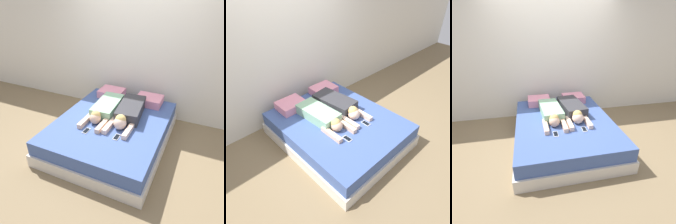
{
  "view_description": "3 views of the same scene",
  "coord_description": "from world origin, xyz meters",
  "views": [
    {
      "loc": [
        1.21,
        -2.63,
        2.24
      ],
      "look_at": [
        0.0,
        0.0,
        0.56
      ],
      "focal_mm": 35.0,
      "sensor_mm": 36.0,
      "label": 1
    },
    {
      "loc": [
        -1.91,
        -2.01,
        2.6
      ],
      "look_at": [
        0.0,
        0.0,
        0.56
      ],
      "focal_mm": 35.0,
      "sensor_mm": 36.0,
      "label": 2
    },
    {
      "loc": [
        -0.54,
        -2.61,
        1.87
      ],
      "look_at": [
        0.0,
        0.0,
        0.56
      ],
      "focal_mm": 28.0,
      "sensor_mm": 36.0,
      "label": 3
    }
  ],
  "objects": [
    {
      "name": "cell_phone_left",
      "position": [
        -0.22,
        -0.42,
        0.42
      ],
      "size": [
        0.07,
        0.14,
        0.01
      ],
      "color": "silver",
      "rests_on": "bed"
    },
    {
      "name": "cell_phone_right",
      "position": [
        0.25,
        -0.38,
        0.42
      ],
      "size": [
        0.07,
        0.14,
        0.01
      ],
      "color": "silver",
      "rests_on": "bed"
    },
    {
      "name": "ground_plane",
      "position": [
        0.0,
        0.0,
        0.0
      ],
      "size": [
        12.0,
        12.0,
        0.0
      ],
      "primitive_type": "plane",
      "color": "#7F6B4C"
    },
    {
      "name": "wall_back",
      "position": [
        0.0,
        1.18,
        1.3
      ],
      "size": [
        12.0,
        0.06,
        2.6
      ],
      "color": "silver",
      "rests_on": "ground_plane"
    },
    {
      "name": "person_left",
      "position": [
        -0.2,
        0.16,
        0.5
      ],
      "size": [
        0.39,
        1.06,
        0.2
      ],
      "color": "#8CBF99",
      "rests_on": "bed"
    },
    {
      "name": "pillow_head_right",
      "position": [
        0.37,
        0.78,
        0.48
      ],
      "size": [
        0.44,
        0.37,
        0.14
      ],
      "color": "pink",
      "rests_on": "bed"
    },
    {
      "name": "pillow_head_left",
      "position": [
        -0.37,
        0.78,
        0.48
      ],
      "size": [
        0.44,
        0.37,
        0.14
      ],
      "color": "pink",
      "rests_on": "bed"
    },
    {
      "name": "bed",
      "position": [
        0.0,
        0.0,
        0.2
      ],
      "size": [
        1.69,
        2.05,
        0.41
      ],
      "color": "beige",
      "rests_on": "ground_plane"
    },
    {
      "name": "person_right",
      "position": [
        0.2,
        0.19,
        0.51
      ],
      "size": [
        0.44,
        1.07,
        0.22
      ],
      "color": "#333338",
      "rests_on": "bed"
    }
  ]
}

